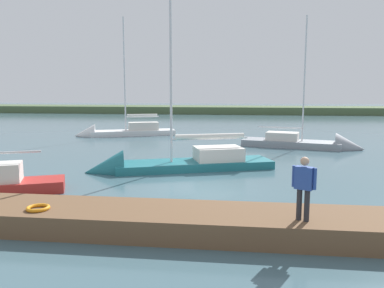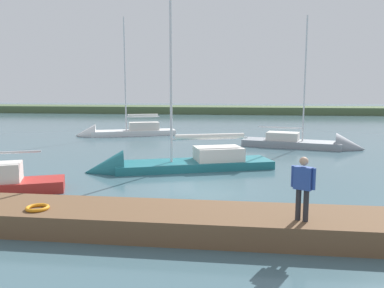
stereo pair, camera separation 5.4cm
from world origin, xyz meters
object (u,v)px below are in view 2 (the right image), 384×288
at_px(sailboat_near_dock, 119,133).
at_px(sailboat_far_left, 167,166).
at_px(sailboat_behind_pier, 313,146).
at_px(person_on_dock, 303,184).
at_px(life_ring_buoy, 37,208).

bearing_deg(sailboat_near_dock, sailboat_far_left, 96.73).
bearing_deg(sailboat_behind_pier, sailboat_near_dock, 176.16).
bearing_deg(sailboat_near_dock, person_on_dock, 98.32).
relative_size(sailboat_far_left, sailboat_near_dock, 1.03).
height_order(sailboat_far_left, sailboat_behind_pier, sailboat_far_left).
bearing_deg(life_ring_buoy, sailboat_far_left, -102.91).
xyz_separation_m(life_ring_buoy, person_on_dock, (-7.34, 0.02, 0.92)).
bearing_deg(sailboat_near_dock, sailboat_behind_pier, 141.28).
bearing_deg(person_on_dock, sailboat_far_left, 59.20).
bearing_deg(sailboat_near_dock, life_ring_buoy, 82.33).
relative_size(life_ring_buoy, sailboat_far_left, 0.06).
xyz_separation_m(life_ring_buoy, sailboat_behind_pier, (-10.87, -17.53, -0.54)).
bearing_deg(sailboat_behind_pier, sailboat_far_left, -120.75).
distance_m(sailboat_far_left, person_on_dock, 10.50).
xyz_separation_m(sailboat_far_left, person_on_dock, (-5.30, 8.95, 1.46)).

